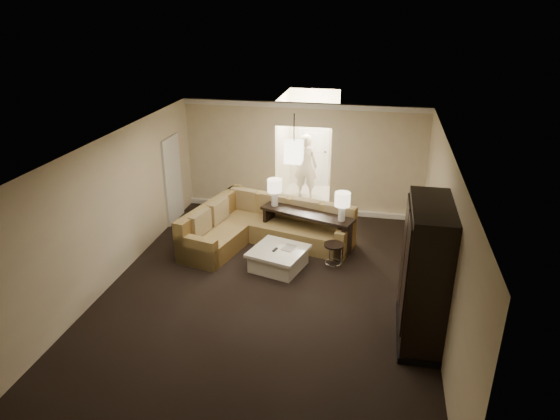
% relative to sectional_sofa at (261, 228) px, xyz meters
% --- Properties ---
extents(ground, '(8.00, 8.00, 0.00)m').
position_rel_sectional_sofa_xyz_m(ground, '(0.58, -1.96, -0.38)').
color(ground, black).
rests_on(ground, ground).
extents(wall_back, '(6.00, 0.04, 2.80)m').
position_rel_sectional_sofa_xyz_m(wall_back, '(0.58, 2.04, 1.02)').
color(wall_back, beige).
rests_on(wall_back, ground).
extents(wall_front, '(6.00, 0.04, 2.80)m').
position_rel_sectional_sofa_xyz_m(wall_front, '(0.58, -5.96, 1.02)').
color(wall_front, beige).
rests_on(wall_front, ground).
extents(wall_left, '(0.04, 8.00, 2.80)m').
position_rel_sectional_sofa_xyz_m(wall_left, '(-2.42, -1.96, 1.02)').
color(wall_left, beige).
rests_on(wall_left, ground).
extents(wall_right, '(0.04, 8.00, 2.80)m').
position_rel_sectional_sofa_xyz_m(wall_right, '(3.58, -1.96, 1.02)').
color(wall_right, beige).
rests_on(wall_right, ground).
extents(ceiling, '(6.00, 8.00, 0.02)m').
position_rel_sectional_sofa_xyz_m(ceiling, '(0.58, -1.96, 2.42)').
color(ceiling, silver).
rests_on(ceiling, wall_back).
extents(crown_molding, '(6.00, 0.10, 0.12)m').
position_rel_sectional_sofa_xyz_m(crown_molding, '(0.58, 1.99, 2.35)').
color(crown_molding, white).
rests_on(crown_molding, wall_back).
extents(baseboard, '(6.00, 0.10, 0.12)m').
position_rel_sectional_sofa_xyz_m(baseboard, '(0.58, 1.99, -0.32)').
color(baseboard, white).
rests_on(baseboard, ground).
extents(side_door, '(0.05, 0.90, 2.10)m').
position_rel_sectional_sofa_xyz_m(side_door, '(-2.39, 0.84, 0.67)').
color(side_door, white).
rests_on(side_door, ground).
extents(foyer, '(1.44, 2.02, 2.80)m').
position_rel_sectional_sofa_xyz_m(foyer, '(0.58, 3.39, 0.92)').
color(foyer, beige).
rests_on(foyer, ground).
extents(sectional_sofa, '(3.62, 2.67, 0.94)m').
position_rel_sectional_sofa_xyz_m(sectional_sofa, '(0.00, 0.00, 0.00)').
color(sectional_sofa, brown).
rests_on(sectional_sofa, ground).
extents(coffee_table, '(1.27, 1.27, 0.43)m').
position_rel_sectional_sofa_xyz_m(coffee_table, '(0.60, -1.02, -0.16)').
color(coffee_table, silver).
rests_on(coffee_table, ground).
extents(console_table, '(2.14, 1.12, 0.81)m').
position_rel_sectional_sofa_xyz_m(console_table, '(1.01, 0.04, 0.11)').
color(console_table, black).
rests_on(console_table, ground).
extents(armoire, '(0.68, 1.60, 2.30)m').
position_rel_sectional_sofa_xyz_m(armoire, '(3.27, -2.73, 0.72)').
color(armoire, black).
rests_on(armoire, ground).
extents(drink_table, '(0.41, 0.41, 0.51)m').
position_rel_sectional_sofa_xyz_m(drink_table, '(1.69, -0.76, -0.01)').
color(drink_table, black).
rests_on(drink_table, ground).
extents(table_lamp_left, '(0.32, 0.32, 0.62)m').
position_rel_sectional_sofa_xyz_m(table_lamp_left, '(0.24, 0.30, 0.85)').
color(table_lamp_left, white).
rests_on(table_lamp_left, console_table).
extents(table_lamp_right, '(0.32, 0.32, 0.62)m').
position_rel_sectional_sofa_xyz_m(table_lamp_right, '(1.78, -0.21, 0.85)').
color(table_lamp_right, white).
rests_on(table_lamp_right, console_table).
extents(pendant_light, '(0.38, 0.38, 1.09)m').
position_rel_sectional_sofa_xyz_m(pendant_light, '(0.58, 0.74, 1.58)').
color(pendant_light, black).
rests_on(pendant_light, ceiling).
extents(person, '(0.74, 0.52, 1.97)m').
position_rel_sectional_sofa_xyz_m(person, '(0.51, 3.02, 0.61)').
color(person, silver).
rests_on(person, ground).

